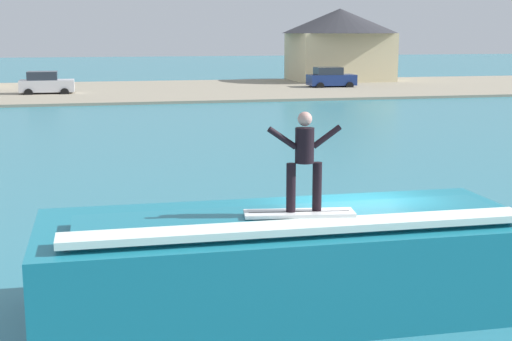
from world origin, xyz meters
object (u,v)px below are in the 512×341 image
(surfboard, at_px, (299,213))
(house_gabled_white, at_px, (340,40))
(car_far_shore, at_px, (331,78))
(car_near_shore, at_px, (46,83))
(wave_crest, at_px, (286,262))
(surfer, at_px, (304,156))

(surfboard, bearing_deg, house_gabled_white, 70.56)
(car_far_shore, height_order, house_gabled_white, house_gabled_white)
(car_near_shore, distance_m, car_far_shore, 23.44)
(car_far_shore, distance_m, house_gabled_white, 9.19)
(wave_crest, height_order, car_near_shore, wave_crest)
(surfboard, xyz_separation_m, house_gabled_white, (19.92, 56.42, 2.10))
(surfboard, xyz_separation_m, car_near_shore, (-6.91, 46.70, -0.95))
(surfer, distance_m, house_gabled_white, 59.79)
(wave_crest, xyz_separation_m, car_far_shore, (16.56, 47.93, 0.07))
(house_gabled_white, bearing_deg, surfer, -109.37)
(wave_crest, xyz_separation_m, surfboard, (0.09, -0.53, 1.02))
(surfboard, bearing_deg, car_far_shore, 71.23)
(surfboard, height_order, surfer, surfer)
(surfboard, bearing_deg, surfer, 17.37)
(surfer, bearing_deg, surfboard, -162.63)
(car_near_shore, xyz_separation_m, house_gabled_white, (26.82, 9.72, 3.05))
(wave_crest, bearing_deg, surfboard, -80.40)
(wave_crest, relative_size, car_far_shore, 2.16)
(surfer, bearing_deg, wave_crest, 109.30)
(surfer, bearing_deg, car_far_shore, 71.32)
(wave_crest, relative_size, surfer, 5.11)
(car_near_shore, bearing_deg, car_far_shore, 4.32)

